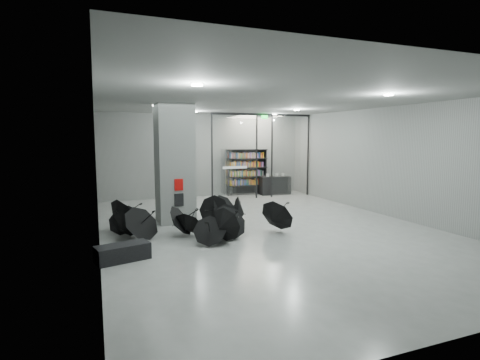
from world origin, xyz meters
name	(u,v)px	position (x,y,z in m)	size (l,w,h in m)	color
room	(266,139)	(0.00, 0.00, 2.84)	(14.00, 14.02, 4.01)	gray
column	(175,164)	(-2.50, 2.00, 2.00)	(1.20, 1.20, 4.00)	slate
fire_cabinet	(179,185)	(-2.50, 1.38, 1.35)	(0.28, 0.04, 0.38)	#A50A07
info_panel	(179,200)	(-2.50, 1.38, 0.85)	(0.30, 0.03, 0.42)	black
exit_sign	(264,117)	(2.40, 5.30, 3.82)	(0.30, 0.06, 0.15)	#0CE533
glass_partition	(262,152)	(2.39, 5.50, 2.18)	(5.06, 0.08, 4.00)	silver
bench	(123,252)	(-4.50, -1.67, 0.20)	(1.22, 0.52, 0.39)	black
bookshelf	(247,172)	(2.11, 6.75, 1.15)	(2.08, 0.42, 2.29)	black
shop_counter	(275,185)	(3.44, 6.23, 0.46)	(1.53, 0.61, 0.92)	black
umbrella_cluster	(196,224)	(-2.29, 0.02, 0.32)	(5.85, 3.57, 1.32)	black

